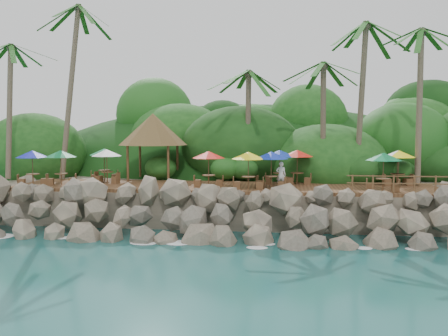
# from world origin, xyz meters

# --- Properties ---
(ground) EXTENTS (140.00, 140.00, 0.00)m
(ground) POSITION_xyz_m (0.00, 0.00, 0.00)
(ground) COLOR #19514F
(ground) RESTS_ON ground
(land_base) EXTENTS (32.00, 25.20, 2.10)m
(land_base) POSITION_xyz_m (0.00, 16.00, 1.05)
(land_base) COLOR gray
(land_base) RESTS_ON ground
(jungle_hill) EXTENTS (44.80, 28.00, 15.40)m
(jungle_hill) POSITION_xyz_m (0.00, 23.50, 0.00)
(jungle_hill) COLOR #143811
(jungle_hill) RESTS_ON ground
(seawall) EXTENTS (29.00, 4.00, 2.30)m
(seawall) POSITION_xyz_m (0.00, 2.00, 1.15)
(seawall) COLOR gray
(seawall) RESTS_ON ground
(terrace) EXTENTS (26.00, 5.00, 0.20)m
(terrace) POSITION_xyz_m (0.00, 6.00, 2.20)
(terrace) COLOR brown
(terrace) RESTS_ON land_base
(jungle_foliage) EXTENTS (44.00, 16.00, 12.00)m
(jungle_foliage) POSITION_xyz_m (0.00, 15.00, 0.00)
(jungle_foliage) COLOR #143811
(jungle_foliage) RESTS_ON ground
(foam_line) EXTENTS (25.20, 0.80, 0.06)m
(foam_line) POSITION_xyz_m (0.00, 0.30, 0.03)
(foam_line) COLOR white
(foam_line) RESTS_ON ground
(palms) EXTENTS (33.47, 7.42, 13.56)m
(palms) POSITION_xyz_m (0.26, 8.68, 11.77)
(palms) COLOR brown
(palms) RESTS_ON ground
(palapa) EXTENTS (4.83, 4.83, 4.60)m
(palapa) POSITION_xyz_m (-5.37, 9.14, 5.79)
(palapa) COLOR brown
(palapa) RESTS_ON ground
(dining_clusters) EXTENTS (24.61, 5.22, 2.19)m
(dining_clusters) POSITION_xyz_m (0.36, 6.00, 4.12)
(dining_clusters) COLOR brown
(dining_clusters) RESTS_ON terrace
(railing) EXTENTS (8.30, 0.10, 1.00)m
(railing) POSITION_xyz_m (11.30, 3.65, 2.91)
(railing) COLOR brown
(railing) RESTS_ON terrace
(waiter) EXTENTS (0.61, 0.43, 1.58)m
(waiter) POSITION_xyz_m (3.52, 5.27, 3.09)
(waiter) COLOR white
(waiter) RESTS_ON terrace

